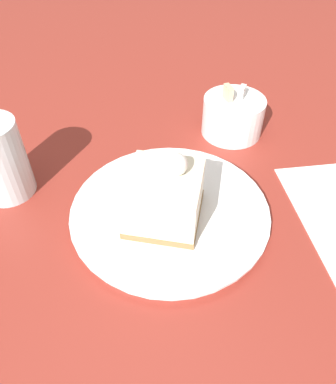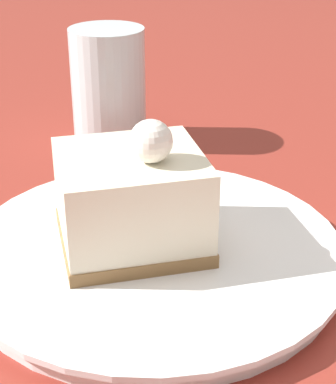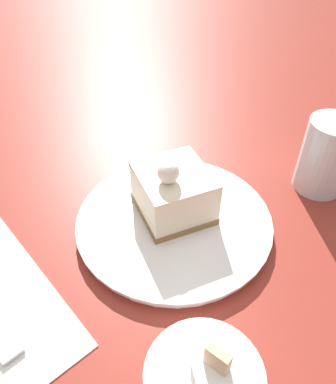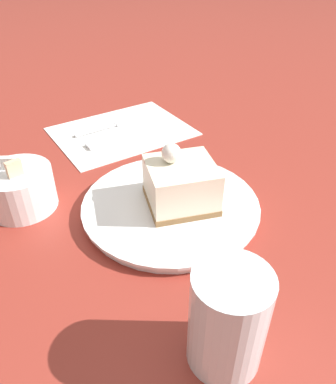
# 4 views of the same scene
# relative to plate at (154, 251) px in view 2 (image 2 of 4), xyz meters

# --- Properties ---
(ground_plane) EXTENTS (4.00, 4.00, 0.00)m
(ground_plane) POSITION_rel_plate_xyz_m (-0.01, -0.03, -0.01)
(ground_plane) COLOR maroon
(plate) EXTENTS (0.24, 0.24, 0.01)m
(plate) POSITION_rel_plate_xyz_m (0.00, 0.00, 0.00)
(plate) COLOR white
(plate) RESTS_ON ground_plane
(cake_slice) EXTENTS (0.10, 0.10, 0.09)m
(cake_slice) POSITION_rel_plate_xyz_m (-0.01, -0.01, 0.04)
(cake_slice) COLOR olive
(cake_slice) RESTS_ON plate
(drinking_glass) EXTENTS (0.07, 0.07, 0.10)m
(drinking_glass) POSITION_rel_plate_xyz_m (-0.21, 0.05, 0.04)
(drinking_glass) COLOR silver
(drinking_glass) RESTS_ON ground_plane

